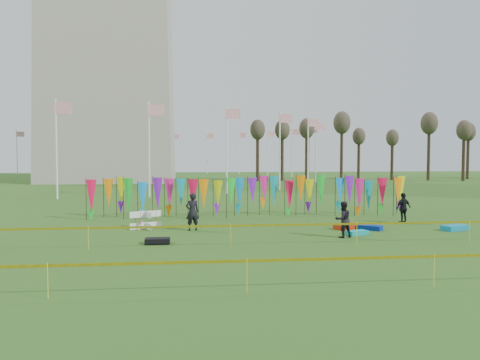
{
  "coord_description": "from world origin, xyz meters",
  "views": [
    {
      "loc": [
        -3.38,
        -18.9,
        3.51
      ],
      "look_at": [
        -0.69,
        6.0,
        2.2
      ],
      "focal_mm": 35.0,
      "sensor_mm": 36.0,
      "label": 1
    }
  ],
  "objects": [
    {
      "name": "box_kite",
      "position": [
        -5.48,
        3.65,
        0.44
      ],
      "size": [
        0.79,
        0.79,
        0.88
      ],
      "rotation": [
        0.0,
        0.0,
        0.42
      ],
      "color": "red",
      "rests_on": "ground"
    },
    {
      "name": "person_left",
      "position": [
        -3.26,
        2.96,
        0.88
      ],
      "size": [
        0.75,
        0.63,
        1.76
      ],
      "primitive_type": "imported",
      "rotation": [
        0.0,
        0.0,
        3.42
      ],
      "color": "black",
      "rests_on": "ground"
    },
    {
      "name": "flagpole_ring",
      "position": [
        -14.0,
        48.0,
        4.0
      ],
      "size": [
        57.4,
        56.16,
        8.0
      ],
      "color": "white",
      "rests_on": "ground"
    },
    {
      "name": "caution_tape_far",
      "position": [
        -0.22,
        -7.19,
        0.78
      ],
      "size": [
        26.0,
        0.02,
        0.9
      ],
      "color": "#DDCE04",
      "rests_on": "ground"
    },
    {
      "name": "caution_tape_near",
      "position": [
        -0.22,
        -1.2,
        0.78
      ],
      "size": [
        26.0,
        0.02,
        0.9
      ],
      "color": "#DDCE04",
      "rests_on": "ground"
    },
    {
      "name": "person_mid",
      "position": [
        3.14,
        0.37,
        0.77
      ],
      "size": [
        0.84,
        0.63,
        1.55
      ],
      "primitive_type": "imported",
      "rotation": [
        0.0,
        0.0,
        3.38
      ],
      "color": "black",
      "rests_on": "ground"
    },
    {
      "name": "kite_bag_black",
      "position": [
        -4.66,
        -0.22,
        0.11
      ],
      "size": [
        0.97,
        0.56,
        0.23
      ],
      "primitive_type": "cube",
      "rotation": [
        0.0,
        0.0,
        -0.0
      ],
      "color": "black",
      "rests_on": "ground"
    },
    {
      "name": "kite_bag_turquoise",
      "position": [
        3.99,
        0.95,
        0.1
      ],
      "size": [
        1.07,
        0.79,
        0.19
      ],
      "primitive_type": "cube",
      "rotation": [
        0.0,
        0.0,
        0.37
      ],
      "color": "#0BA8A8",
      "rests_on": "ground"
    },
    {
      "name": "tree_line",
      "position": [
        32.0,
        44.0,
        6.17
      ],
      "size": [
        53.92,
        1.92,
        7.84
      ],
      "color": "#39291C",
      "rests_on": "ground"
    },
    {
      "name": "banner_row",
      "position": [
        0.28,
        7.62,
        1.35
      ],
      "size": [
        18.64,
        0.64,
        2.23
      ],
      "color": "black",
      "rests_on": "ground"
    },
    {
      "name": "ground",
      "position": [
        0.0,
        0.0,
        0.0
      ],
      "size": [
        160.0,
        160.0,
        0.0
      ],
      "primitive_type": "plane",
      "color": "#2E5116",
      "rests_on": "ground"
    },
    {
      "name": "kite_bag_blue",
      "position": [
        5.1,
        2.23,
        0.11
      ],
      "size": [
        1.17,
        1.11,
        0.22
      ],
      "primitive_type": "cube",
      "rotation": [
        0.0,
        0.0,
        -0.7
      ],
      "color": "#092997",
      "rests_on": "ground"
    },
    {
      "name": "kite_bag_red",
      "position": [
        4.15,
        2.63,
        0.12
      ],
      "size": [
        1.47,
        1.08,
        0.24
      ],
      "primitive_type": "cube",
      "rotation": [
        0.0,
        0.0,
        0.4
      ],
      "color": "red",
      "rests_on": "ground"
    },
    {
      "name": "kite_bag_teal",
      "position": [
        8.99,
        1.68,
        0.12
      ],
      "size": [
        1.4,
        1.02,
        0.24
      ],
      "primitive_type": "cube",
      "rotation": [
        0.0,
        0.0,
        0.37
      ],
      "color": "#0D86B8",
      "rests_on": "ground"
    },
    {
      "name": "person_right",
      "position": [
        7.62,
        4.12,
        0.79
      ],
      "size": [
        1.05,
        0.8,
        1.59
      ],
      "primitive_type": "imported",
      "rotation": [
        0.0,
        0.0,
        3.48
      ],
      "color": "black",
      "rests_on": "ground"
    }
  ]
}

